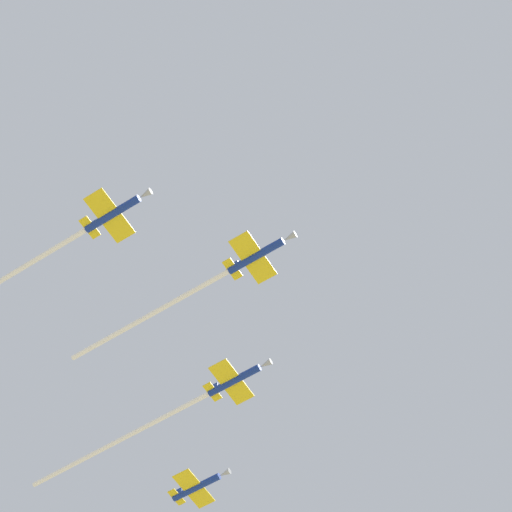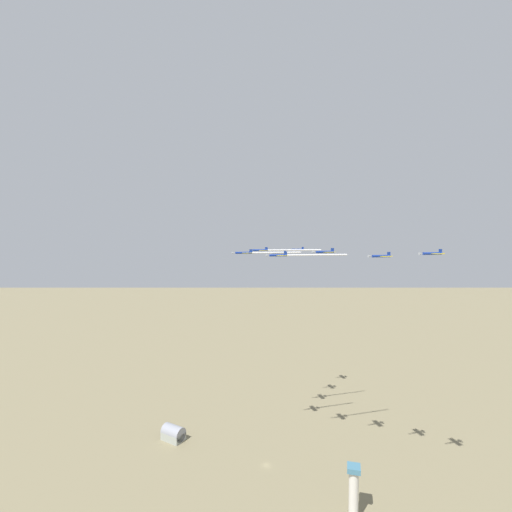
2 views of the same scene
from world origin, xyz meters
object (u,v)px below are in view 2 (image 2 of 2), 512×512
(hangar, at_px, (173,434))
(jet_starboard_outer, at_px, (279,253))
(jet_center_rear, at_px, (381,256))
(jet_starboard_trail, at_px, (432,254))
(jet_port_inner, at_px, (299,255))
(jet_starboard_inner, at_px, (278,250))
(jet_port_outer, at_px, (324,252))
(jet_lead, at_px, (259,253))
(control_tower, at_px, (354,491))
(jet_port_trail, at_px, (297,250))

(hangar, relative_size, jet_starboard_outer, 1.39)
(jet_starboard_outer, bearing_deg, jet_center_rear, -166.32)
(jet_starboard_trail, bearing_deg, jet_port_inner, 39.10)
(jet_starboard_inner, xyz_separation_m, jet_starboard_trail, (-77.61, 51.83, -0.05))
(jet_port_outer, height_order, jet_center_rear, jet_port_outer)
(jet_port_outer, height_order, jet_starboard_trail, jet_port_outer)
(jet_port_inner, distance_m, jet_starboard_outer, 50.85)
(jet_lead, relative_size, jet_starboard_trail, 3.17)
(jet_port_outer, bearing_deg, control_tower, -164.35)
(hangar, distance_m, jet_port_inner, 143.62)
(control_tower, xyz_separation_m, hangar, (111.65, -38.81, -9.41))
(jet_starboard_outer, bearing_deg, control_tower, -176.36)
(jet_center_rear, bearing_deg, jet_lead, 41.43)
(jet_starboard_outer, height_order, jet_port_trail, jet_port_trail)
(jet_lead, xyz_separation_m, jet_starboard_trail, (-84.17, 28.50, 0.97))
(jet_starboard_inner, bearing_deg, jet_starboard_outer, -21.32)
(control_tower, relative_size, jet_center_rear, 2.21)
(jet_port_outer, xyz_separation_m, jet_starboard_outer, (34.02, -57.94, -2.15))
(control_tower, relative_size, jet_port_trail, 2.21)
(jet_port_inner, height_order, jet_port_trail, jet_port_trail)
(jet_port_outer, bearing_deg, hangar, 45.35)
(hangar, bearing_deg, jet_starboard_trail, -178.06)
(control_tower, bearing_deg, jet_lead, -30.59)
(jet_starboard_trail, bearing_deg, jet_center_rear, 39.16)
(hangar, relative_size, jet_starboard_inner, 0.38)
(hangar, distance_m, jet_lead, 132.05)
(control_tower, relative_size, jet_lead, 0.70)
(jet_lead, distance_m, jet_port_inner, 24.07)
(control_tower, bearing_deg, jet_port_outer, -43.93)
(hangar, xyz_separation_m, jet_lead, (-59.13, 7.76, 117.82))
(jet_port_inner, relative_size, jet_starboard_inner, 0.99)
(jet_lead, bearing_deg, jet_port_trail, -41.43)
(jet_center_rear, height_order, jet_starboard_trail, jet_starboard_trail)
(control_tower, bearing_deg, jet_starboard_outer, -55.94)
(jet_center_rear, height_order, jet_port_trail, jet_port_trail)
(jet_lead, xyz_separation_m, jet_starboard_inner, (-6.56, -23.33, 1.01))
(jet_port_trail, xyz_separation_m, jet_starboard_trail, (-71.34, 94.47, 0.34))
(jet_port_outer, xyz_separation_m, jet_port_trail, (24.90, -82.78, -0.45))
(jet_port_inner, distance_m, jet_port_outer, 18.25)
(jet_port_outer, relative_size, jet_starboard_trail, 1.00)
(control_tower, relative_size, jet_starboard_trail, 2.21)
(control_tower, height_order, jet_starboard_outer, jet_starboard_outer)
(jet_lead, relative_size, jet_starboard_outer, 3.17)
(jet_starboard_inner, distance_m, jet_center_rear, 72.43)
(control_tower, distance_m, jet_port_trail, 151.25)
(jet_port_inner, relative_size, jet_port_trail, 3.64)
(control_tower, relative_size, jet_port_inner, 0.61)
(jet_port_trail, bearing_deg, jet_lead, 138.57)
(jet_port_inner, xyz_separation_m, jet_starboard_outer, (19.63, -46.91, -0.05))
(jet_starboard_trail, bearing_deg, jet_starboard_inner, 25.84)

